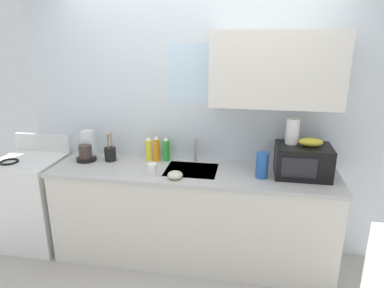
% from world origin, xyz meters
% --- Properties ---
extents(kitchen_wall_assembly, '(3.34, 0.42, 2.50)m').
position_xyz_m(kitchen_wall_assembly, '(0.14, 0.31, 1.36)').
color(kitchen_wall_assembly, silver).
rests_on(kitchen_wall_assembly, ground).
extents(counter_unit, '(2.57, 0.63, 0.90)m').
position_xyz_m(counter_unit, '(-0.00, 0.00, 0.46)').
color(counter_unit, silver).
rests_on(counter_unit, ground).
extents(sink_faucet, '(0.03, 0.03, 0.23)m').
position_xyz_m(sink_faucet, '(-0.01, 0.24, 1.01)').
color(sink_faucet, '#B2B5BA').
rests_on(sink_faucet, counter_unit).
extents(stove_range, '(0.60, 0.60, 1.08)m').
position_xyz_m(stove_range, '(-1.63, 0.00, 0.46)').
color(stove_range, white).
rests_on(stove_range, ground).
extents(microwave, '(0.46, 0.35, 0.27)m').
position_xyz_m(microwave, '(0.95, 0.05, 1.04)').
color(microwave, black).
rests_on(microwave, counter_unit).
extents(banana_bunch, '(0.20, 0.11, 0.07)m').
position_xyz_m(banana_bunch, '(1.00, 0.05, 1.20)').
color(banana_bunch, gold).
rests_on(banana_bunch, microwave).
extents(paper_towel_roll, '(0.11, 0.11, 0.22)m').
position_xyz_m(paper_towel_roll, '(0.85, 0.10, 1.28)').
color(paper_towel_roll, white).
rests_on(paper_towel_roll, microwave).
extents(coffee_maker, '(0.19, 0.21, 0.28)m').
position_xyz_m(coffee_maker, '(-1.05, 0.11, 1.00)').
color(coffee_maker, black).
rests_on(coffee_maker, counter_unit).
extents(dish_soap_bottle_green, '(0.07, 0.07, 0.24)m').
position_xyz_m(dish_soap_bottle_green, '(-0.29, 0.21, 1.01)').
color(dish_soap_bottle_green, green).
rests_on(dish_soap_bottle_green, counter_unit).
extents(dish_soap_bottle_orange, '(0.06, 0.06, 0.25)m').
position_xyz_m(dish_soap_bottle_orange, '(-0.38, 0.20, 1.02)').
color(dish_soap_bottle_orange, orange).
rests_on(dish_soap_bottle_orange, counter_unit).
extents(dish_soap_bottle_yellow, '(0.06, 0.06, 0.24)m').
position_xyz_m(dish_soap_bottle_yellow, '(-0.45, 0.19, 1.01)').
color(dish_soap_bottle_yellow, yellow).
rests_on(dish_soap_bottle_yellow, counter_unit).
extents(cereal_canister, '(0.10, 0.10, 0.22)m').
position_xyz_m(cereal_canister, '(0.61, -0.05, 1.01)').
color(cereal_canister, '#2659A5').
rests_on(cereal_canister, counter_unit).
extents(mug_white, '(0.08, 0.08, 0.09)m').
position_xyz_m(mug_white, '(-0.33, -0.14, 0.95)').
color(mug_white, white).
rests_on(mug_white, counter_unit).
extents(utensil_crock, '(0.11, 0.11, 0.28)m').
position_xyz_m(utensil_crock, '(-0.82, 0.12, 0.97)').
color(utensil_crock, black).
rests_on(utensil_crock, counter_unit).
extents(small_bowl, '(0.13, 0.13, 0.06)m').
position_xyz_m(small_bowl, '(-0.11, -0.20, 0.93)').
color(small_bowl, beige).
rests_on(small_bowl, counter_unit).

